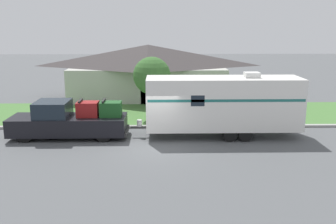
% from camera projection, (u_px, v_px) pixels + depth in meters
% --- Properties ---
extents(ground_plane, '(120.00, 120.00, 0.00)m').
position_uv_depth(ground_plane, '(155.00, 148.00, 18.86)').
color(ground_plane, '#515456').
extents(curb_strip, '(80.00, 0.30, 0.14)m').
position_uv_depth(curb_strip, '(156.00, 127.00, 22.49)').
color(curb_strip, '#999993').
rests_on(curb_strip, ground_plane).
extents(lawn_strip, '(80.00, 7.00, 0.03)m').
position_uv_depth(lawn_strip, '(156.00, 113.00, 26.06)').
color(lawn_strip, '#477538').
rests_on(lawn_strip, ground_plane).
extents(house_across_street, '(13.56, 7.00, 4.41)m').
position_uv_depth(house_across_street, '(148.00, 70.00, 31.61)').
color(house_across_street, '#B2B2A8').
rests_on(house_across_street, ground_plane).
extents(pickup_truck, '(6.38, 2.08, 2.10)m').
position_uv_depth(pickup_truck, '(69.00, 121.00, 20.44)').
color(pickup_truck, black).
rests_on(pickup_truck, ground_plane).
extents(travel_trailer, '(9.26, 2.24, 3.57)m').
position_uv_depth(travel_trailer, '(223.00, 103.00, 20.40)').
color(travel_trailer, black).
rests_on(travel_trailer, ground_plane).
extents(mailbox, '(0.48, 0.20, 1.23)m').
position_uv_depth(mailbox, '(208.00, 110.00, 22.94)').
color(mailbox, brown).
rests_on(mailbox, ground_plane).
extents(tree_in_yard, '(2.42, 2.42, 4.07)m').
position_uv_depth(tree_in_yard, '(152.00, 76.00, 24.04)').
color(tree_in_yard, brown).
rests_on(tree_in_yard, ground_plane).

